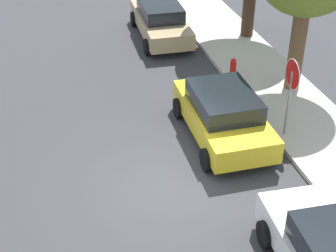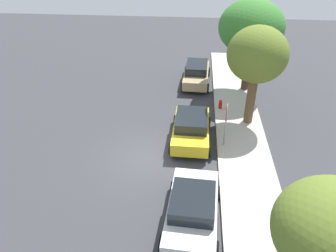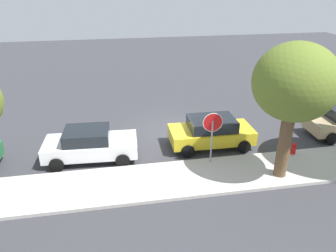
{
  "view_description": "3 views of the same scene",
  "coord_description": "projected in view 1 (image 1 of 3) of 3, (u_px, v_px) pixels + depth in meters",
  "views": [
    {
      "loc": [
        10.03,
        -2.76,
        8.53
      ],
      "look_at": [
        -1.47,
        0.42,
        0.85
      ],
      "focal_mm": 55.0,
      "sensor_mm": 36.0,
      "label": 1
    },
    {
      "loc": [
        13.2,
        2.29,
        10.01
      ],
      "look_at": [
        -1.59,
        0.93,
        0.91
      ],
      "focal_mm": 35.0,
      "sensor_mm": 36.0,
      "label": 2
    },
    {
      "loc": [
        2.99,
        16.21,
        7.85
      ],
      "look_at": [
        0.21,
        0.98,
        0.72
      ],
      "focal_mm": 35.0,
      "sensor_mm": 36.0,
      "label": 3
    }
  ],
  "objects": [
    {
      "name": "ground_plane",
      "position": [
        167.0,
        185.0,
        13.37
      ],
      "size": [
        60.0,
        60.0,
        0.0
      ],
      "primitive_type": "plane",
      "color": "#38383D"
    },
    {
      "name": "sidewalk_curb",
      "position": [
        336.0,
        154.0,
        14.43
      ],
      "size": [
        32.0,
        2.68,
        0.14
      ],
      "primitive_type": "cube",
      "color": "beige",
      "rests_on": "ground_plane"
    },
    {
      "name": "stop_sign",
      "position": [
        291.0,
        85.0,
        14.28
      ],
      "size": [
        0.88,
        0.08,
        2.54
      ],
      "color": "gray",
      "rests_on": "ground_plane"
    },
    {
      "name": "parked_car_yellow",
      "position": [
        223.0,
        114.0,
        14.86
      ],
      "size": [
        4.13,
        2.15,
        1.51
      ],
      "color": "yellow",
      "rests_on": "ground_plane"
    },
    {
      "name": "parked_car_tan",
      "position": [
        160.0,
        20.0,
        21.13
      ],
      "size": [
        4.57,
        2.09,
        1.49
      ],
      "color": "tan",
      "rests_on": "ground_plane"
    },
    {
      "name": "fire_hydrant",
      "position": [
        233.0,
        68.0,
        18.35
      ],
      "size": [
        0.3,
        0.22,
        0.72
      ],
      "color": "red",
      "rests_on": "ground_plane"
    }
  ]
}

